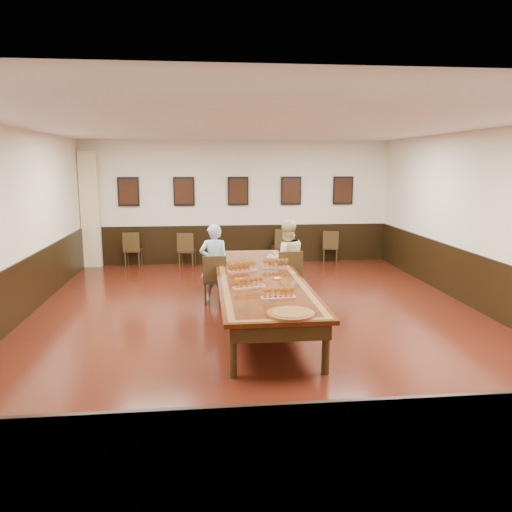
{
  "coord_description": "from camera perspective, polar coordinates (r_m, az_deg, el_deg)",
  "views": [
    {
      "loc": [
        -0.91,
        -8.1,
        2.61
      ],
      "look_at": [
        0.0,
        0.5,
        1.0
      ],
      "focal_mm": 35.0,
      "sensor_mm": 36.0,
      "label": 1
    }
  ],
  "objects": [
    {
      "name": "flight_d",
      "position": [
        6.96,
        2.56,
        -4.27
      ],
      "size": [
        0.49,
        0.18,
        0.18
      ],
      "color": "#A15D43",
      "rests_on": "conference_table"
    },
    {
      "name": "red_plate_grp",
      "position": [
        8.16,
        2.42,
        -2.58
      ],
      "size": [
        0.18,
        0.18,
        0.02
      ],
      "color": "red",
      "rests_on": "conference_table"
    },
    {
      "name": "flight_b",
      "position": [
        8.98,
        2.26,
        -0.88
      ],
      "size": [
        0.49,
        0.18,
        0.18
      ],
      "color": "#A15D43",
      "rests_on": "conference_table"
    },
    {
      "name": "chair_man",
      "position": [
        9.46,
        -4.76,
        -2.59
      ],
      "size": [
        0.44,
        0.48,
        0.94
      ],
      "primitive_type": null,
      "rotation": [
        0.0,
        0.0,
        3.14
      ],
      "color": "black",
      "rests_on": "floor"
    },
    {
      "name": "curtain",
      "position": [
        13.28,
        -18.43,
        5.0
      ],
      "size": [
        0.45,
        0.18,
        2.9
      ],
      "primitive_type": "cube",
      "color": "beige",
      "rests_on": "floor"
    },
    {
      "name": "spare_chair_b",
      "position": [
        12.83,
        -7.88,
        0.74
      ],
      "size": [
        0.49,
        0.52,
        0.89
      ],
      "primitive_type": null,
      "rotation": [
        0.0,
        0.0,
        2.97
      ],
      "color": "black",
      "rests_on": "floor"
    },
    {
      "name": "spare_chair_a",
      "position": [
        13.15,
        -13.88,
        0.78
      ],
      "size": [
        0.45,
        0.48,
        0.9
      ],
      "primitive_type": null,
      "rotation": [
        0.0,
        0.0,
        3.09
      ],
      "color": "black",
      "rests_on": "floor"
    },
    {
      "name": "person_man",
      "position": [
        9.5,
        -4.8,
        -0.81
      ],
      "size": [
        0.55,
        0.36,
        1.49
      ],
      "primitive_type": "imported",
      "rotation": [
        0.0,
        0.0,
        3.14
      ],
      "color": "#559DD5",
      "rests_on": "floor"
    },
    {
      "name": "spare_chair_c",
      "position": [
        13.17,
        2.84,
        1.17
      ],
      "size": [
        0.49,
        0.52,
        0.93
      ],
      "primitive_type": null,
      "rotation": [
        0.0,
        0.0,
        3.26
      ],
      "color": "black",
      "rests_on": "floor"
    },
    {
      "name": "chair_woman",
      "position": [
        9.57,
        3.63,
        -2.23
      ],
      "size": [
        0.51,
        0.55,
        1.0
      ],
      "primitive_type": null,
      "rotation": [
        0.0,
        0.0,
        3.24
      ],
      "color": "black",
      "rests_on": "floor"
    },
    {
      "name": "wall_left",
      "position": [
        8.74,
        -26.81,
        2.76
      ],
      "size": [
        0.02,
        10.0,
        3.2
      ],
      "primitive_type": "cube",
      "color": "beige",
      "rests_on": "floor"
    },
    {
      "name": "pink_phone",
      "position": [
        8.62,
        4.19,
        -1.91
      ],
      "size": [
        0.11,
        0.15,
        0.01
      ],
      "primitive_type": "cube",
      "rotation": [
        0.0,
        0.0,
        0.29
      ],
      "color": "#E94D97",
      "rests_on": "conference_table"
    },
    {
      "name": "person_woman",
      "position": [
        9.61,
        3.49,
        -0.46
      ],
      "size": [
        0.83,
        0.67,
        1.56
      ],
      "primitive_type": "imported",
      "rotation": [
        0.0,
        0.0,
        3.24
      ],
      "color": "#F0DF96",
      "rests_on": "floor"
    },
    {
      "name": "conference_table",
      "position": [
        8.4,
        0.36,
        -3.23
      ],
      "size": [
        1.4,
        5.0,
        0.76
      ],
      "color": "black",
      "rests_on": "floor"
    },
    {
      "name": "wall_back",
      "position": [
        13.18,
        -2.07,
        6.15
      ],
      "size": [
        8.0,
        0.02,
        3.2
      ],
      "primitive_type": "cube",
      "color": "beige",
      "rests_on": "floor"
    },
    {
      "name": "flight_c",
      "position": [
        7.52,
        -0.79,
        -3.09
      ],
      "size": [
        0.53,
        0.3,
        0.19
      ],
      "color": "#A15D43",
      "rests_on": "conference_table"
    },
    {
      "name": "wall_right",
      "position": [
        9.53,
        25.12,
        3.46
      ],
      "size": [
        0.02,
        10.0,
        3.2
      ],
      "primitive_type": "cube",
      "color": "beige",
      "rests_on": "floor"
    },
    {
      "name": "carved_platter",
      "position": [
        6.25,
        3.97,
        -6.59
      ],
      "size": [
        0.73,
        0.73,
        0.05
      ],
      "color": "#5C2E12",
      "rests_on": "conference_table"
    },
    {
      "name": "ceiling",
      "position": [
        8.18,
        0.38,
        14.75
      ],
      "size": [
        8.0,
        10.0,
        0.02
      ],
      "primitive_type": "cube",
      "color": "white",
      "rests_on": "floor"
    },
    {
      "name": "wainscoting",
      "position": [
        8.42,
        0.36,
        -3.97
      ],
      "size": [
        8.0,
        10.0,
        1.0
      ],
      "color": "black",
      "rests_on": "floor"
    },
    {
      "name": "wall_front",
      "position": [
        3.38,
        9.94,
        -7.06
      ],
      "size": [
        8.0,
        0.02,
        3.2
      ],
      "primitive_type": "cube",
      "color": "beige",
      "rests_on": "floor"
    },
    {
      "name": "flight_a",
      "position": [
        8.66,
        -1.55,
        -1.26
      ],
      "size": [
        0.53,
        0.29,
        0.19
      ],
      "color": "#A15D43",
      "rests_on": "conference_table"
    },
    {
      "name": "floor",
      "position": [
        8.57,
        0.35,
        -7.27
      ],
      "size": [
        8.0,
        10.0,
        0.02
      ],
      "primitive_type": "cube",
      "color": "black",
      "rests_on": "ground"
    },
    {
      "name": "spare_chair_d",
      "position": [
        13.41,
        8.51,
        1.09
      ],
      "size": [
        0.5,
        0.53,
        0.86
      ],
      "primitive_type": null,
      "rotation": [
        0.0,
        0.0,
        2.88
      ],
      "color": "black",
      "rests_on": "floor"
    },
    {
      "name": "posters",
      "position": [
        13.09,
        -2.06,
        7.44
      ],
      "size": [
        6.14,
        0.04,
        0.74
      ],
      "color": "black",
      "rests_on": "wall_back"
    }
  ]
}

